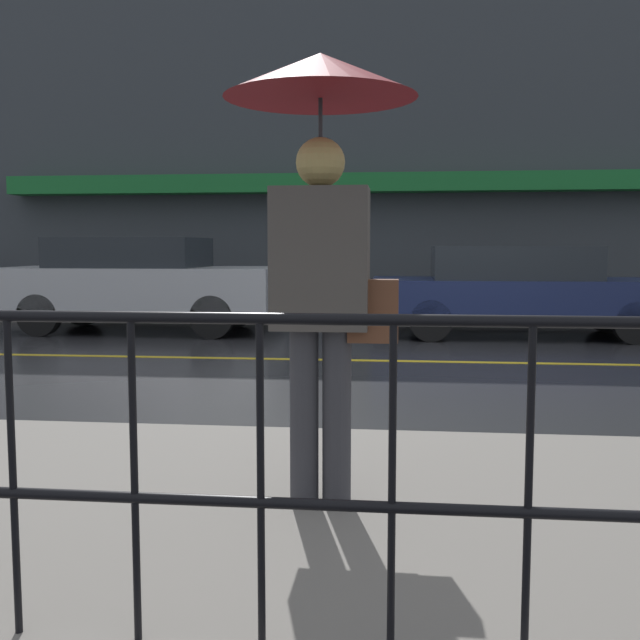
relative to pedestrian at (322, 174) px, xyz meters
name	(u,v)px	position (x,y,z in m)	size (l,w,h in m)	color
ground_plane	(450,362)	(0.96, 5.46, -1.72)	(80.00, 80.00, 0.00)	#262628
sidewalk_near	(523,527)	(0.96, -0.07, -1.65)	(28.00, 3.09, 0.13)	slate
sidewalk_far	(434,319)	(0.96, 10.32, -1.65)	(28.00, 1.73, 0.13)	slate
lane_marking	(450,362)	(0.96, 5.46, -1.71)	(25.20, 0.12, 0.01)	gold
building_storefront	(434,150)	(0.96, 11.31, 1.53)	(28.00, 0.85, 6.57)	#383D42
railing_foreground	(601,449)	(0.96, -1.37, -0.92)	(12.00, 0.04, 1.05)	black
pedestrian	(322,174)	(0.00, 0.00, 0.00)	(0.91, 0.91, 2.14)	#333338
car_silver	(140,284)	(-3.88, 8.22, -0.93)	(4.42, 1.84, 1.53)	#B2B5BA
car_navy	(520,290)	(2.19, 8.22, -1.00)	(4.64, 1.78, 1.39)	#19234C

